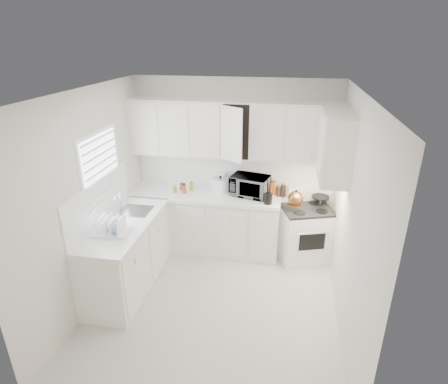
% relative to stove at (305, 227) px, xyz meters
% --- Properties ---
extents(floor, '(3.20, 3.20, 0.00)m').
position_rel_stove_xyz_m(floor, '(-1.11, -1.29, -0.54)').
color(floor, beige).
rests_on(floor, ground).
extents(ceiling, '(3.20, 3.20, 0.00)m').
position_rel_stove_xyz_m(ceiling, '(-1.11, -1.29, 2.06)').
color(ceiling, white).
rests_on(ceiling, ground).
extents(wall_back, '(3.00, 0.00, 3.00)m').
position_rel_stove_xyz_m(wall_back, '(-1.11, 0.31, 0.76)').
color(wall_back, silver).
rests_on(wall_back, ground).
extents(wall_front, '(3.00, 0.00, 3.00)m').
position_rel_stove_xyz_m(wall_front, '(-1.11, -2.89, 0.76)').
color(wall_front, silver).
rests_on(wall_front, ground).
extents(wall_left, '(0.00, 3.20, 3.20)m').
position_rel_stove_xyz_m(wall_left, '(-2.61, -1.29, 0.76)').
color(wall_left, silver).
rests_on(wall_left, ground).
extents(wall_right, '(0.00, 3.20, 3.20)m').
position_rel_stove_xyz_m(wall_right, '(0.39, -1.29, 0.76)').
color(wall_right, silver).
rests_on(wall_right, ground).
extents(window_blinds, '(0.06, 0.96, 1.06)m').
position_rel_stove_xyz_m(window_blinds, '(-2.59, -0.94, 1.01)').
color(window_blinds, white).
rests_on(window_blinds, wall_left).
extents(lower_cabinets_back, '(2.22, 0.60, 0.90)m').
position_rel_stove_xyz_m(lower_cabinets_back, '(-1.50, 0.01, -0.09)').
color(lower_cabinets_back, silver).
rests_on(lower_cabinets_back, floor).
extents(lower_cabinets_left, '(0.60, 1.60, 0.90)m').
position_rel_stove_xyz_m(lower_cabinets_left, '(-2.31, -1.09, -0.09)').
color(lower_cabinets_left, silver).
rests_on(lower_cabinets_left, floor).
extents(countertop_back, '(2.24, 0.64, 0.05)m').
position_rel_stove_xyz_m(countertop_back, '(-1.50, 0.00, 0.39)').
color(countertop_back, white).
rests_on(countertop_back, lower_cabinets_back).
extents(countertop_left, '(0.64, 1.62, 0.05)m').
position_rel_stove_xyz_m(countertop_left, '(-2.30, -1.09, 0.39)').
color(countertop_left, white).
rests_on(countertop_left, lower_cabinets_left).
extents(backsplash_back, '(2.98, 0.02, 0.55)m').
position_rel_stove_xyz_m(backsplash_back, '(-1.11, 0.30, 0.69)').
color(backsplash_back, white).
rests_on(backsplash_back, wall_back).
extents(backsplash_left, '(0.02, 1.60, 0.55)m').
position_rel_stove_xyz_m(backsplash_left, '(-2.60, -1.09, 0.69)').
color(backsplash_left, white).
rests_on(backsplash_left, wall_left).
extents(upper_cabinets_back, '(3.00, 0.33, 0.80)m').
position_rel_stove_xyz_m(upper_cabinets_back, '(-1.11, 0.15, 0.96)').
color(upper_cabinets_back, silver).
rests_on(upper_cabinets_back, wall_back).
extents(upper_cabinets_right, '(0.33, 0.90, 0.80)m').
position_rel_stove_xyz_m(upper_cabinets_right, '(0.23, -0.47, 0.96)').
color(upper_cabinets_right, silver).
rests_on(upper_cabinets_right, wall_right).
extents(sink, '(0.42, 0.38, 0.30)m').
position_rel_stove_xyz_m(sink, '(-2.30, -0.74, 0.53)').
color(sink, gray).
rests_on(sink, countertop_left).
extents(stove, '(0.84, 0.76, 1.07)m').
position_rel_stove_xyz_m(stove, '(0.00, 0.00, 0.00)').
color(stove, white).
rests_on(stove, floor).
extents(tea_kettle, '(0.32, 0.29, 0.24)m').
position_rel_stove_xyz_m(tea_kettle, '(-0.18, -0.16, 0.53)').
color(tea_kettle, '#8E5F26').
rests_on(tea_kettle, stove).
extents(frying_pan, '(0.27, 0.44, 0.04)m').
position_rel_stove_xyz_m(frying_pan, '(0.18, 0.16, 0.43)').
color(frying_pan, black).
rests_on(frying_pan, stove).
extents(microwave, '(0.59, 0.41, 0.36)m').
position_rel_stove_xyz_m(microwave, '(-0.84, 0.07, 0.60)').
color(microwave, gray).
rests_on(microwave, countertop_back).
extents(rice_cooker, '(0.29, 0.29, 0.25)m').
position_rel_stove_xyz_m(rice_cooker, '(-1.29, 0.12, 0.54)').
color(rice_cooker, white).
rests_on(rice_cooker, countertop_back).
extents(paper_towel, '(0.12, 0.12, 0.27)m').
position_rel_stove_xyz_m(paper_towel, '(-1.28, 0.23, 0.55)').
color(paper_towel, white).
rests_on(paper_towel, countertop_back).
extents(utensil_crock, '(0.15, 0.15, 0.37)m').
position_rel_stove_xyz_m(utensil_crock, '(-0.56, -0.19, 0.60)').
color(utensil_crock, black).
rests_on(utensil_crock, countertop_back).
extents(dish_rack, '(0.44, 0.34, 0.23)m').
position_rel_stove_xyz_m(dish_rack, '(-2.33, -1.36, 0.53)').
color(dish_rack, white).
rests_on(dish_rack, countertop_left).
extents(spice_left_0, '(0.06, 0.06, 0.13)m').
position_rel_stove_xyz_m(spice_left_0, '(-1.96, 0.13, 0.48)').
color(spice_left_0, olive).
rests_on(spice_left_0, countertop_back).
extents(spice_left_1, '(0.06, 0.06, 0.13)m').
position_rel_stove_xyz_m(spice_left_1, '(-1.88, 0.04, 0.48)').
color(spice_left_1, '#256F32').
rests_on(spice_left_1, countertop_back).
extents(spice_left_2, '(0.06, 0.06, 0.13)m').
position_rel_stove_xyz_m(spice_left_2, '(-1.81, 0.13, 0.48)').
color(spice_left_2, red).
rests_on(spice_left_2, countertop_back).
extents(spice_left_3, '(0.06, 0.06, 0.13)m').
position_rel_stove_xyz_m(spice_left_3, '(-1.73, 0.04, 0.48)').
color(spice_left_3, gold).
rests_on(spice_left_3, countertop_back).
extents(sauce_right_0, '(0.06, 0.06, 0.19)m').
position_rel_stove_xyz_m(sauce_right_0, '(-0.53, 0.17, 0.51)').
color(sauce_right_0, red).
rests_on(sauce_right_0, countertop_back).
extents(sauce_right_1, '(0.06, 0.06, 0.19)m').
position_rel_stove_xyz_m(sauce_right_1, '(-0.47, 0.11, 0.51)').
color(sauce_right_1, gold).
rests_on(sauce_right_1, countertop_back).
extents(sauce_right_2, '(0.06, 0.06, 0.19)m').
position_rel_stove_xyz_m(sauce_right_2, '(-0.42, 0.17, 0.51)').
color(sauce_right_2, '#531B17').
rests_on(sauce_right_2, countertop_back).
extents(sauce_right_3, '(0.06, 0.06, 0.19)m').
position_rel_stove_xyz_m(sauce_right_3, '(-0.36, 0.11, 0.51)').
color(sauce_right_3, black).
rests_on(sauce_right_3, countertop_back).
extents(sauce_right_4, '(0.06, 0.06, 0.19)m').
position_rel_stove_xyz_m(sauce_right_4, '(-0.31, 0.17, 0.51)').
color(sauce_right_4, olive).
rests_on(sauce_right_4, countertop_back).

